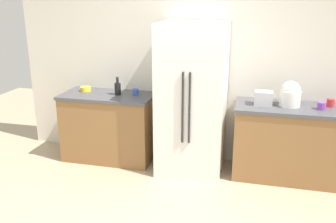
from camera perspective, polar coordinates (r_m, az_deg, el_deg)
name	(u,v)px	position (r m, az deg, el deg)	size (l,w,h in m)	color
kitchen_back_panel	(192,50)	(4.88, 3.79, 9.47)	(4.79, 0.10, 2.97)	silver
counter_left	(109,127)	(5.09, -9.03, -2.29)	(1.22, 0.63, 0.91)	olive
counter_right	(291,142)	(4.74, 18.38, -4.55)	(1.36, 0.63, 0.91)	olive
refrigerator	(192,100)	(4.57, 3.70, 1.81)	(0.80, 0.74, 1.86)	white
toaster	(263,98)	(4.54, 14.47, 2.01)	(0.21, 0.17, 0.17)	silver
rice_cooker	(290,94)	(4.57, 18.30, 2.53)	(0.24, 0.24, 0.30)	white
bottle_a	(118,88)	(4.89, -7.74, 3.58)	(0.08, 0.08, 0.24)	black
cup_a	(322,106)	(4.58, 22.53, 0.81)	(0.09, 0.09, 0.09)	purple
cup_b	(331,103)	(4.74, 23.73, 1.24)	(0.09, 0.09, 0.09)	red
cup_c	(267,98)	(4.72, 14.98, 2.04)	(0.07, 0.07, 0.09)	orange
cup_d	(136,92)	(4.86, -5.01, 3.01)	(0.08, 0.08, 0.08)	blue
bowl_a	(86,89)	(5.17, -12.55, 3.40)	(0.14, 0.14, 0.06)	yellow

